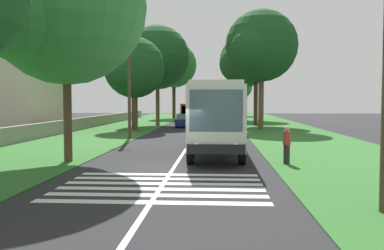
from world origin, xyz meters
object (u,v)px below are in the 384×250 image
object	(u,v)px
coach_bus	(216,114)
roadside_tree_left_4	(172,66)
roadside_tree_left_1	(155,59)
roadside_tree_left_3	(133,69)
roadside_building	(7,90)
pedestrian	(287,145)
trailing_minibus_0	(191,111)
trailing_car_1	(185,121)
utility_pole	(129,82)
roadside_tree_right_1	(244,63)
trailing_car_0	(218,124)
roadside_tree_right_4	(260,48)
roadside_tree_left_2	(62,7)
roadside_tree_right_2	(255,55)
roadside_tree_right_3	(238,87)

from	to	relation	value
coach_bus	roadside_tree_left_4	xyz separation A→B (m)	(46.14, 7.30, 6.31)
roadside_tree_left_1	roadside_tree_left_3	distance (m)	8.85
roadside_building	pedestrian	size ratio (longest dim) A/B	5.97
trailing_minibus_0	roadside_building	distance (m)	22.34
trailing_car_1	utility_pole	bearing A→B (deg)	168.48
roadside_tree_left_3	roadside_tree_right_1	xyz separation A→B (m)	(21.56, -11.88, 2.48)
trailing_car_0	roadside_building	size ratio (longest dim) A/B	0.43
roadside_tree_right_1	roadside_tree_right_4	size ratio (longest dim) A/B	1.05
roadside_tree_right_1	trailing_car_0	bearing A→B (deg)	170.58
roadside_tree_left_1	roadside_tree_left_3	size ratio (longest dim) A/B	1.30
utility_pole	roadside_tree_left_4	bearing A→B (deg)	1.19
roadside_building	utility_pole	bearing A→B (deg)	-116.81
roadside_building	roadside_tree_left_1	bearing A→B (deg)	-46.62
pedestrian	roadside_tree_right_4	bearing A→B (deg)	-2.59
roadside_tree_left_3	roadside_tree_right_4	xyz separation A→B (m)	(1.80, -12.22, 2.11)
trailing_car_0	roadside_tree_left_2	bearing A→B (deg)	160.54
roadside_building	trailing_car_1	bearing A→B (deg)	-62.07
roadside_tree_left_2	roadside_tree_right_2	world-z (taller)	roadside_tree_right_2
trailing_minibus_0	roadside_tree_right_4	world-z (taller)	roadside_tree_right_4
roadside_tree_left_2	trailing_car_0	bearing A→B (deg)	-19.46
roadside_tree_left_3	pedestrian	bearing A→B (deg)	-152.45
roadside_tree_right_3	roadside_tree_right_1	bearing A→B (deg)	179.91
trailing_minibus_0	trailing_car_1	bearing A→B (deg)	178.49
coach_bus	roadside_tree_left_4	world-z (taller)	roadside_tree_left_4
roadside_tree_right_3	utility_pole	size ratio (longest dim) A/B	1.00
roadside_tree_left_3	trailing_car_0	bearing A→B (deg)	-95.99
roadside_tree_right_4	utility_pole	distance (m)	15.76
roadside_tree_left_2	roadside_building	size ratio (longest dim) A/B	1.08
roadside_tree_left_3	roadside_tree_right_3	size ratio (longest dim) A/B	1.10
trailing_car_1	roadside_tree_right_2	bearing A→B (deg)	-68.52
roadside_tree_left_1	roadside_tree_right_1	xyz separation A→B (m)	(12.94, -11.05, 0.69)
coach_bus	roadside_tree_right_3	distance (m)	57.48
trailing_minibus_0	roadside_tree_left_3	world-z (taller)	roadside_tree_left_3
trailing_minibus_0	roadside_tree_left_3	size ratio (longest dim) A/B	0.67
roadside_tree_left_2	roadside_tree_right_3	bearing A→B (deg)	-10.18
roadside_tree_left_1	roadside_tree_left_2	world-z (taller)	roadside_tree_left_1
roadside_tree_right_2	utility_pole	size ratio (longest dim) A/B	1.43
trailing_minibus_0	roadside_tree_right_4	bearing A→B (deg)	-145.74
trailing_minibus_0	roadside_tree_right_4	size ratio (longest dim) A/B	0.51
coach_bus	roadside_building	distance (m)	24.29
roadside_building	roadside_tree_left_2	bearing A→B (deg)	-146.78
roadside_tree_left_1	roadside_tree_right_1	bearing A→B (deg)	-40.49
coach_bus	roadside_tree_right_4	xyz separation A→B (m)	(19.31, -4.19, 5.88)
roadside_tree_right_1	roadside_tree_right_2	xyz separation A→B (m)	(-12.89, -0.45, -0.27)
roadside_tree_left_4	roadside_tree_right_4	xyz separation A→B (m)	(-26.83, -11.50, -0.44)
utility_pole	pedestrian	distance (m)	15.99
trailing_car_0	roadside_building	world-z (taller)	roadside_building
roadside_tree_right_1	pedestrian	size ratio (longest dim) A/B	7.31
trailing_car_1	coach_bus	bearing A→B (deg)	-171.34
roadside_tree_right_2	pedestrian	xyz separation A→B (m)	(-30.08, 1.16, -7.22)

